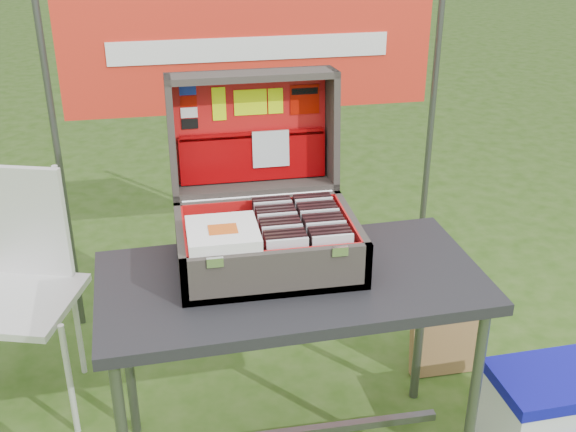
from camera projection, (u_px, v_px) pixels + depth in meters
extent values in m
cube|color=black|center=(291.00, 282.00, 2.37)|extent=(1.28, 0.68, 0.04)
cylinder|color=#59595B|center=(473.00, 406.00, 2.40)|extent=(0.04, 0.04, 0.75)
cylinder|color=#59595B|center=(128.00, 353.00, 2.67)|extent=(0.04, 0.04, 0.75)
cylinder|color=#59595B|center=(420.00, 321.00, 2.86)|extent=(0.04, 0.04, 0.75)
cube|color=#433B34|center=(268.00, 262.00, 2.42)|extent=(0.59, 0.42, 0.02)
cube|color=#433B34|center=(278.00, 275.00, 2.21)|extent=(0.59, 0.02, 0.16)
cube|color=#433B34|center=(259.00, 218.00, 2.57)|extent=(0.59, 0.02, 0.16)
cube|color=#433B34|center=(181.00, 252.00, 2.34)|extent=(0.02, 0.42, 0.16)
cube|color=#433B34|center=(351.00, 237.00, 2.44)|extent=(0.02, 0.42, 0.16)
cube|color=red|center=(268.00, 259.00, 2.41)|extent=(0.55, 0.38, 0.01)
cube|color=silver|center=(215.00, 262.00, 2.14)|extent=(0.05, 0.01, 0.03)
cube|color=silver|center=(340.00, 251.00, 2.20)|extent=(0.05, 0.01, 0.03)
cylinder|color=silver|center=(258.00, 197.00, 2.54)|extent=(0.53, 0.02, 0.02)
cube|color=#433B34|center=(251.00, 128.00, 2.60)|extent=(0.59, 0.06, 0.42)
cube|color=#433B34|center=(251.00, 76.00, 2.47)|extent=(0.59, 0.16, 0.04)
cube|color=#433B34|center=(255.00, 187.00, 2.61)|extent=(0.59, 0.16, 0.04)
cube|color=#433B34|center=(171.00, 138.00, 2.50)|extent=(0.02, 0.20, 0.44)
cube|color=#433B34|center=(332.00, 128.00, 2.59)|extent=(0.02, 0.20, 0.44)
cube|color=red|center=(251.00, 129.00, 2.59)|extent=(0.54, 0.04, 0.37)
cube|color=red|center=(277.00, 269.00, 2.22)|extent=(0.55, 0.01, 0.14)
cube|color=red|center=(260.00, 217.00, 2.55)|extent=(0.55, 0.01, 0.14)
cube|color=red|center=(185.00, 248.00, 2.34)|extent=(0.01, 0.38, 0.14)
cube|color=red|center=(347.00, 235.00, 2.43)|extent=(0.01, 0.38, 0.14)
cube|color=#870104|center=(253.00, 157.00, 2.61)|extent=(0.53, 0.05, 0.17)
cube|color=#870104|center=(252.00, 135.00, 2.57)|extent=(0.52, 0.02, 0.02)
cube|color=silver|center=(271.00, 149.00, 2.59)|extent=(0.13, 0.02, 0.13)
cube|color=#1933B2|center=(188.00, 90.00, 2.50)|extent=(0.06, 0.01, 0.04)
cube|color=#AA0C00|center=(188.00, 101.00, 2.51)|extent=(0.06, 0.01, 0.04)
cube|color=white|center=(189.00, 113.00, 2.52)|extent=(0.06, 0.01, 0.04)
cube|color=black|center=(190.00, 124.00, 2.54)|extent=(0.06, 0.01, 0.04)
cube|color=#D2FC08|center=(219.00, 104.00, 2.53)|extent=(0.05, 0.01, 0.12)
cube|color=#D2FC08|center=(250.00, 102.00, 2.55)|extent=(0.12, 0.01, 0.09)
cube|color=#D2FC08|center=(276.00, 101.00, 2.57)|extent=(0.05, 0.01, 0.09)
cube|color=#AA0C00|center=(305.00, 99.00, 2.58)|extent=(0.11, 0.01, 0.11)
cube|color=black|center=(305.00, 91.00, 2.57)|extent=(0.10, 0.01, 0.02)
cube|color=silver|center=(288.00, 261.00, 2.24)|extent=(0.13, 0.01, 0.15)
cube|color=black|center=(286.00, 257.00, 2.26)|extent=(0.13, 0.01, 0.15)
cube|color=black|center=(285.00, 254.00, 2.28)|extent=(0.13, 0.01, 0.15)
cube|color=black|center=(284.00, 250.00, 2.30)|extent=(0.13, 0.01, 0.15)
cube|color=silver|center=(282.00, 247.00, 2.32)|extent=(0.13, 0.01, 0.15)
cube|color=black|center=(281.00, 243.00, 2.34)|extent=(0.13, 0.01, 0.15)
cube|color=black|center=(280.00, 240.00, 2.36)|extent=(0.13, 0.01, 0.15)
cube|color=black|center=(279.00, 237.00, 2.38)|extent=(0.13, 0.01, 0.15)
cube|color=silver|center=(278.00, 234.00, 2.41)|extent=(0.13, 0.01, 0.15)
cube|color=black|center=(276.00, 231.00, 2.43)|extent=(0.13, 0.01, 0.15)
cube|color=black|center=(275.00, 228.00, 2.45)|extent=(0.13, 0.01, 0.15)
cube|color=black|center=(274.00, 225.00, 2.47)|extent=(0.13, 0.01, 0.15)
cube|color=silver|center=(273.00, 222.00, 2.49)|extent=(0.13, 0.01, 0.15)
cube|color=black|center=(272.00, 219.00, 2.51)|extent=(0.13, 0.01, 0.15)
cube|color=black|center=(271.00, 216.00, 2.53)|extent=(0.13, 0.01, 0.15)
cube|color=silver|center=(332.00, 257.00, 2.26)|extent=(0.13, 0.01, 0.15)
cube|color=black|center=(331.00, 253.00, 2.28)|extent=(0.13, 0.01, 0.15)
cube|color=black|center=(329.00, 250.00, 2.30)|extent=(0.13, 0.01, 0.15)
cube|color=black|center=(327.00, 246.00, 2.33)|extent=(0.13, 0.01, 0.15)
cube|color=silver|center=(326.00, 243.00, 2.35)|extent=(0.13, 0.01, 0.15)
cube|color=black|center=(324.00, 240.00, 2.37)|extent=(0.13, 0.01, 0.15)
cube|color=black|center=(323.00, 237.00, 2.39)|extent=(0.13, 0.01, 0.15)
cube|color=black|center=(321.00, 233.00, 2.41)|extent=(0.13, 0.01, 0.15)
cube|color=silver|center=(320.00, 230.00, 2.43)|extent=(0.13, 0.01, 0.15)
cube|color=black|center=(318.00, 227.00, 2.45)|extent=(0.13, 0.01, 0.15)
cube|color=black|center=(317.00, 224.00, 2.47)|extent=(0.13, 0.01, 0.15)
cube|color=black|center=(315.00, 221.00, 2.49)|extent=(0.13, 0.01, 0.15)
cube|color=silver|center=(314.00, 218.00, 2.51)|extent=(0.13, 0.01, 0.15)
cube|color=black|center=(312.00, 215.00, 2.53)|extent=(0.13, 0.01, 0.15)
cube|color=black|center=(311.00, 213.00, 2.55)|extent=(0.13, 0.01, 0.15)
cube|color=white|center=(223.00, 237.00, 2.26)|extent=(0.22, 0.22, 0.00)
cube|color=white|center=(223.00, 236.00, 2.26)|extent=(0.22, 0.22, 0.00)
cube|color=white|center=(223.00, 234.00, 2.25)|extent=(0.22, 0.22, 0.00)
cube|color=white|center=(223.00, 233.00, 2.25)|extent=(0.22, 0.22, 0.00)
cube|color=white|center=(223.00, 232.00, 2.25)|extent=(0.22, 0.22, 0.00)
cube|color=white|center=(223.00, 230.00, 2.25)|extent=(0.22, 0.22, 0.00)
cube|color=white|center=(223.00, 229.00, 2.25)|extent=(0.22, 0.22, 0.00)
cube|color=#D85919|center=(223.00, 229.00, 2.24)|extent=(0.09, 0.07, 0.00)
cube|color=white|center=(544.00, 420.00, 2.66)|extent=(0.40, 0.30, 0.31)
cube|color=#0F0F96|center=(552.00, 381.00, 2.59)|extent=(0.42, 0.32, 0.05)
cube|color=silver|center=(14.00, 303.00, 2.75)|extent=(0.55, 0.55, 0.03)
cube|color=silver|center=(13.00, 221.00, 2.83)|extent=(0.43, 0.16, 0.47)
cylinder|color=silver|center=(70.00, 380.00, 2.72)|extent=(0.02, 0.02, 0.50)
cylinder|color=silver|center=(77.00, 324.00, 3.05)|extent=(0.02, 0.02, 0.50)
cylinder|color=silver|center=(63.00, 220.00, 2.86)|extent=(0.02, 0.02, 0.47)
cube|color=#9F7B43|center=(448.00, 336.00, 3.11)|extent=(0.33, 0.11, 0.35)
cylinder|color=#59595B|center=(59.00, 159.00, 3.14)|extent=(0.03, 0.03, 1.70)
cylinder|color=#59595B|center=(430.00, 136.00, 3.41)|extent=(0.03, 0.03, 1.70)
cube|color=red|center=(250.00, 48.00, 3.07)|extent=(1.60, 0.02, 0.55)
cube|color=white|center=(250.00, 49.00, 3.06)|extent=(1.20, 0.00, 0.10)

